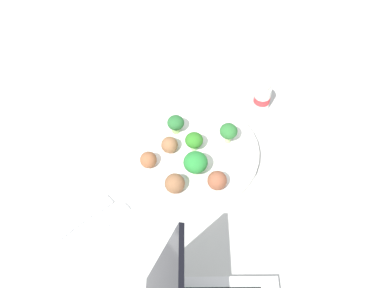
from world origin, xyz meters
name	(u,v)px	position (x,y,z in m)	size (l,w,h in m)	color
ground_plane	(192,155)	(0.00, 0.00, 0.00)	(4.00, 4.00, 0.00)	#B2B2AD
plate	(192,152)	(0.00, 0.00, 0.01)	(0.28, 0.28, 0.02)	white
broccoli_floret_center	(196,163)	(-0.03, -0.05, 0.05)	(0.05, 0.05, 0.05)	#8CC97D
broccoli_floret_mid_right	(194,141)	(0.01, 0.00, 0.04)	(0.04, 0.04, 0.04)	#8FD07B
broccoli_floret_front_left	(176,123)	(0.01, 0.06, 0.04)	(0.04, 0.04, 0.04)	#8EBB66
broccoli_floret_near_rim	(228,132)	(0.07, -0.03, 0.05)	(0.04, 0.04, 0.05)	#ABC97F
meatball_mid_left	(170,145)	(-0.03, 0.03, 0.03)	(0.03, 0.03, 0.03)	brown
meatball_far_rim	(148,160)	(-0.09, 0.03, 0.03)	(0.03, 0.03, 0.03)	brown
meatball_back_left	(175,183)	(-0.09, -0.05, 0.04)	(0.04, 0.04, 0.04)	brown
meatball_mid_right	(217,180)	(-0.03, -0.10, 0.04)	(0.04, 0.04, 0.04)	brown
napkin	(91,225)	(-0.25, 0.01, 0.00)	(0.17, 0.12, 0.01)	white
fork	(88,215)	(-0.25, 0.03, 0.01)	(0.12, 0.02, 0.01)	silver
knife	(99,227)	(-0.25, -0.01, 0.01)	(0.15, 0.02, 0.01)	white
yogurt_bottle	(262,97)	(0.21, -0.01, 0.03)	(0.04, 0.04, 0.07)	white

